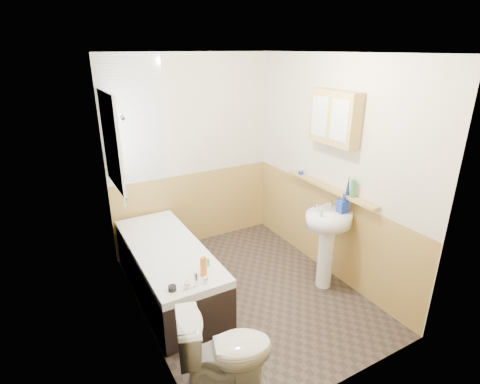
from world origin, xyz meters
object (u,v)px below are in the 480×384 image
Objects in this scene: bathtub at (169,269)px; toilet at (226,352)px; medicine_cabinet at (335,118)px; sink at (327,235)px; pine_shelf at (329,188)px.

toilet reaches higher than bathtub.
sink is at bearing -126.34° from medicine_cabinet.
toilet is 0.72× the size of sink.
bathtub is 2.45× the size of toilet.
medicine_cabinet is at bearing -45.64° from toilet.
pine_shelf is (0.20, 0.25, 0.42)m from sink.
pine_shelf is 2.21× the size of medicine_cabinet.
sink is 1.65× the size of medicine_cabinet.
toilet is 1.19× the size of medicine_cabinet.
bathtub is 1.43m from toilet.
sink is (1.57, -0.74, 0.35)m from bathtub.
medicine_cabinet reaches higher than pine_shelf.
pine_shelf reaches higher than sink.
bathtub is 1.99m from pine_shelf.
sink is at bearing -49.86° from toilet.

